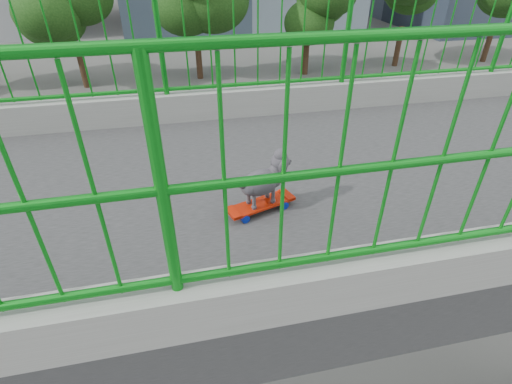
{
  "coord_description": "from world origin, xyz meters",
  "views": [
    {
      "loc": [
        2.72,
        2.1,
        8.68
      ],
      "look_at": [
        0.08,
        2.66,
        6.9
      ],
      "focal_mm": 26.85,
      "sensor_mm": 36.0,
      "label": 1
    }
  ],
  "objects_px": {
    "car_2": "(82,167)",
    "car_4": "(222,102)",
    "poodle": "(264,180)",
    "car_3": "(321,117)",
    "skateboard": "(261,205)",
    "car_0": "(482,217)"
  },
  "relations": [
    {
      "from": "car_2",
      "to": "car_4",
      "type": "relative_size",
      "value": 1.24
    },
    {
      "from": "poodle",
      "to": "car_3",
      "type": "height_order",
      "value": "poodle"
    },
    {
      "from": "poodle",
      "to": "skateboard",
      "type": "bearing_deg",
      "value": -90.0
    },
    {
      "from": "poodle",
      "to": "car_2",
      "type": "xyz_separation_m",
      "value": [
        -12.87,
        -4.74,
        -6.52
      ]
    },
    {
      "from": "car_0",
      "to": "car_3",
      "type": "xyz_separation_m",
      "value": [
        -9.6,
        -2.39,
        0.02
      ]
    },
    {
      "from": "poodle",
      "to": "car_0",
      "type": "bearing_deg",
      "value": 106.58
    },
    {
      "from": "poodle",
      "to": "car_4",
      "type": "bearing_deg",
      "value": 156.01
    },
    {
      "from": "skateboard",
      "to": "car_0",
      "type": "distance_m",
      "value": 13.08
    },
    {
      "from": "skateboard",
      "to": "car_4",
      "type": "relative_size",
      "value": 0.12
    },
    {
      "from": "skateboard",
      "to": "car_2",
      "type": "relative_size",
      "value": 0.1
    },
    {
      "from": "poodle",
      "to": "car_3",
      "type": "xyz_separation_m",
      "value": [
        -16.07,
        6.99,
        -6.59
      ]
    },
    {
      "from": "skateboard",
      "to": "car_4",
      "type": "distance_m",
      "value": 20.39
    },
    {
      "from": "skateboard",
      "to": "car_4",
      "type": "bearing_deg",
      "value": 155.95
    },
    {
      "from": "poodle",
      "to": "car_4",
      "type": "height_order",
      "value": "poodle"
    },
    {
      "from": "skateboard",
      "to": "car_3",
      "type": "height_order",
      "value": "skateboard"
    },
    {
      "from": "car_0",
      "to": "car_3",
      "type": "relative_size",
      "value": 0.83
    },
    {
      "from": "car_4",
      "to": "car_3",
      "type": "bearing_deg",
      "value": -122.71
    },
    {
      "from": "car_4",
      "to": "skateboard",
      "type": "bearing_deg",
      "value": 174.0
    },
    {
      "from": "car_0",
      "to": "car_4",
      "type": "xyz_separation_m",
      "value": [
        -12.8,
        -7.37,
        0.09
      ]
    },
    {
      "from": "car_3",
      "to": "car_4",
      "type": "relative_size",
      "value": 1.07
    },
    {
      "from": "car_2",
      "to": "car_3",
      "type": "height_order",
      "value": "car_2"
    },
    {
      "from": "car_3",
      "to": "skateboard",
      "type": "bearing_deg",
      "value": 156.45
    }
  ]
}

